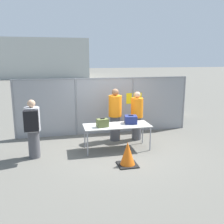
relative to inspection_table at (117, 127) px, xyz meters
The scene contains 11 objects.
ground_plane 0.72m from the inspection_table, 111.93° to the left, with size 120.00×120.00×0.00m, color #605E56.
fence_section 1.78m from the inspection_table, 90.70° to the left, with size 6.42×0.07×2.07m.
inspection_table is the anchor object (origin of this frame).
suitcase_olive 0.51m from the inspection_table, 167.88° to the right, with size 0.37×0.27×0.27m.
suitcase_navy 0.51m from the inspection_table, 13.24° to the left, with size 0.43×0.41×0.26m.
traveler_hooded 2.45m from the inspection_table, behind, with size 0.41×0.64×1.66m.
security_worker_near 0.89m from the inspection_table, 80.45° to the left, with size 0.44×0.44×1.78m.
security_worker_far 1.19m from the inspection_table, 41.34° to the left, with size 0.41×0.41×1.66m.
utility_trailer 4.82m from the inspection_table, 60.91° to the left, with size 4.54×2.20×0.77m.
distant_hangar 33.00m from the inspection_table, 95.17° to the left, with size 11.50×11.84×5.30m.
traffic_cone 1.29m from the inspection_table, 90.63° to the right, with size 0.51×0.51×0.64m.
Camera 1 is at (-1.73, -7.19, 2.78)m, focal length 40.00 mm.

